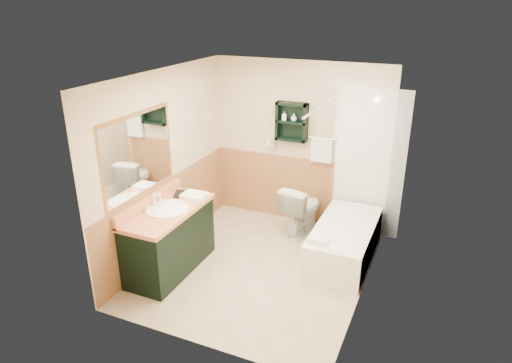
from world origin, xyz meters
The scene contains 25 objects.
floor centered at (0.00, 0.00, 0.00)m, with size 3.00×3.00×0.00m, color #BFAB8B.
back_wall centered at (0.00, 1.52, 1.20)m, with size 2.60×0.04×2.40m, color #FFF4C7.
left_wall centered at (-1.32, 0.00, 1.20)m, with size 0.04×3.00×2.40m, color #FFF4C7.
right_wall centered at (1.32, 0.00, 1.20)m, with size 0.04×3.00×2.40m, color #FFF4C7.
ceiling centered at (0.00, 0.00, 2.42)m, with size 2.60×3.00×0.04m, color white.
wainscot_left centered at (-1.29, 0.00, 0.50)m, with size 2.98×2.98×1.00m, color tan, non-canonical shape.
wainscot_back centered at (0.00, 1.49, 0.50)m, with size 2.58×2.58×1.00m, color tan, non-canonical shape.
mirror_frame centered at (-1.27, -0.55, 1.50)m, with size 1.30×1.30×1.00m, color olive, non-canonical shape.
mirror_glass centered at (-1.27, -0.55, 1.50)m, with size 1.20×1.20×0.90m, color white, non-canonical shape.
tile_right centered at (1.28, 0.75, 1.05)m, with size 1.50×1.50×2.10m, color white, non-canonical shape.
tile_back centered at (1.03, 1.48, 1.05)m, with size 0.95×0.95×2.10m, color white, non-canonical shape.
tile_accent centered at (1.27, 0.75, 1.90)m, with size 1.50×1.50×0.10m, color #144836, non-canonical shape.
wall_shelf centered at (-0.10, 1.41, 1.55)m, with size 0.45×0.15×0.55m, color black.
hair_dryer centered at (-0.40, 1.43, 1.20)m, with size 0.10×0.24×0.18m, color silver, non-canonical shape.
towel_bar centered at (0.35, 1.45, 1.35)m, with size 0.40×0.06×0.40m, color white, non-canonical shape.
curtain_rod centered at (0.53, 0.75, 2.00)m, with size 0.03×0.03×1.60m, color silver.
shower_curtain centered at (0.53, 0.92, 1.15)m, with size 1.05×1.05×1.70m, color beige, non-canonical shape.
vanity centered at (-0.99, -0.46, 0.41)m, with size 0.59×1.30×0.83m, color black.
bathtub centered at (0.93, 0.66, 0.24)m, with size 0.71×1.50×0.47m, color white.
toilet centered at (0.19, 1.12, 0.36)m, with size 0.41×0.74×0.73m, color white.
counter_towel centered at (-0.89, 0.00, 0.85)m, with size 0.31×0.24×0.04m, color white.
vanity_book centered at (-1.16, -0.05, 0.94)m, with size 0.18×0.02×0.24m, color black.
tub_towel centered at (0.73, 0.11, 0.51)m, with size 0.24×0.20×0.07m, color white.
soap_bottle_a centered at (-0.21, 1.40, 1.59)m, with size 0.06×0.13×0.06m, color white.
soap_bottle_b centered at (-0.07, 1.40, 1.61)m, with size 0.08×0.11×0.08m, color white.
Camera 1 is at (1.95, -4.55, 3.18)m, focal length 32.00 mm.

